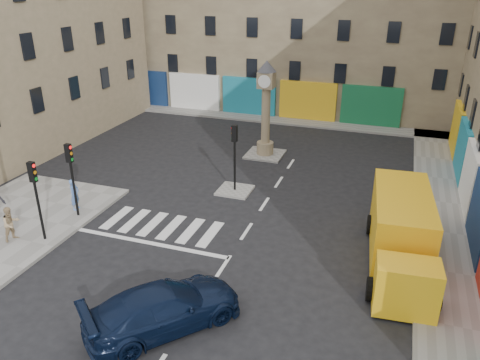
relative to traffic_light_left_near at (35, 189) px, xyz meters
The scene contains 15 objects.
ground 8.71m from the traffic_light_left_near, ahead, with size 120.00×120.00×0.00m, color black.
sidewalk_right 19.79m from the traffic_light_left_near, 29.96° to the left, with size 2.60×30.00×0.15m, color gray.
sidewalk_far 22.56m from the traffic_light_left_near, 78.94° to the left, with size 32.00×2.40×0.15m, color gray.
island_near 10.35m from the traffic_light_left_near, 51.07° to the left, with size 1.80×1.80×0.12m, color gray.
island_far 15.38m from the traffic_light_left_near, 65.46° to the left, with size 2.40×2.40×0.12m, color gray.
building_far 28.74m from the traffic_light_left_near, 81.21° to the left, with size 32.00×10.00×17.00m, color gray.
building_left 16.66m from the traffic_light_left_near, 132.20° to the left, with size 8.00×20.00×15.00m, color #988263.
traffic_light_left_near is the anchor object (origin of this frame).
traffic_light_left_far 2.40m from the traffic_light_left_near, 90.00° to the left, with size 0.28×0.22×3.70m.
traffic_light_island 10.03m from the traffic_light_left_near, 51.07° to the left, with size 0.28×0.22×3.70m.
clock_pillar 15.19m from the traffic_light_left_near, 65.45° to the left, with size 1.20×1.20×6.10m.
navy_sedan 8.52m from the traffic_light_left_near, 22.67° to the right, with size 2.18×5.36×1.56m, color black.
yellow_van 15.52m from the traffic_light_left_near, 13.04° to the left, with size 3.02×7.64×2.72m.
pedestrian_blue 3.39m from the traffic_light_left_near, 99.23° to the left, with size 0.59×0.39×1.61m, color #567DC5.
pedestrian_tan 2.14m from the traffic_light_left_near, 157.98° to the right, with size 0.78×0.61×1.61m, color tan.
Camera 1 is at (5.91, -14.14, 11.03)m, focal length 35.00 mm.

